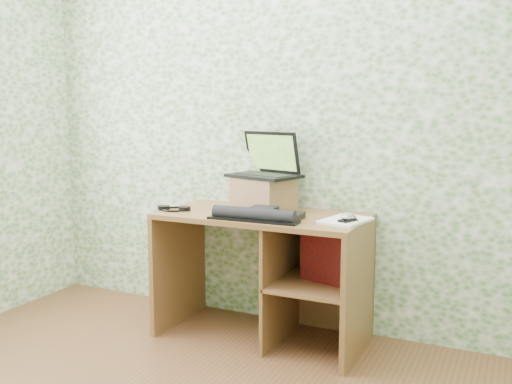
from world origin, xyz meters
The scene contains 10 objects.
wall_back centered at (0.00, 1.75, 1.30)m, with size 3.50×3.50×0.00m, color white.
desk centered at (0.08, 1.47, 0.48)m, with size 1.20×0.60×0.75m.
riser centered at (-0.06, 1.58, 0.85)m, with size 0.32×0.27×0.19m, color brown.
laptop centered at (-0.06, 1.63, 1.01)m, with size 0.47×0.40×0.27m.
keyboard centered at (0.05, 1.29, 0.78)m, with size 0.52×0.27×0.07m.
headphones centered at (-0.53, 1.32, 0.76)m, with size 0.20×0.18×0.03m.
notepad centered at (0.51, 1.41, 0.76)m, with size 0.21×0.30×0.01m, color white.
mouse centered at (0.53, 1.36, 0.78)m, with size 0.06×0.10×0.04m, color silver.
pen centered at (0.55, 1.46, 0.77)m, with size 0.01×0.01×0.15m, color black.
red_box centered at (0.39, 1.44, 0.55)m, with size 0.27×0.09×0.32m, color maroon.
Camera 1 is at (1.37, -1.53, 1.36)m, focal length 40.00 mm.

